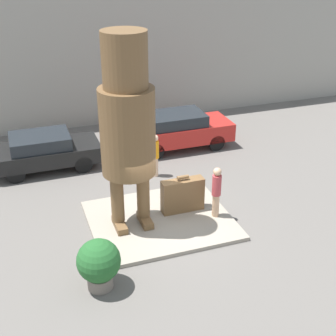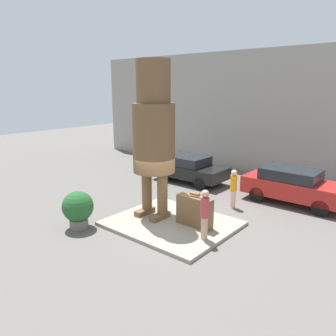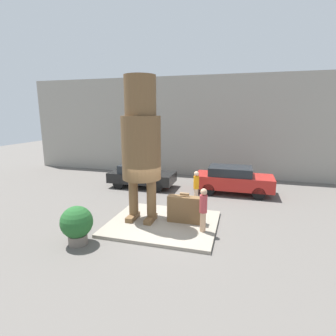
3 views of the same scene
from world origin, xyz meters
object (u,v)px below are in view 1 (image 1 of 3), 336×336
at_px(giant_suitcase, 183,195).
at_px(planter_pot, 99,263).
at_px(tourist, 216,190).
at_px(worker_hivis, 155,154).
at_px(parked_car_red, 179,129).
at_px(parked_car_black, 45,150).
at_px(statue_figure, 127,119).

distance_m(giant_suitcase, planter_pot, 4.30).
xyz_separation_m(tourist, worker_hivis, (-0.89, 3.58, -0.15)).
relative_size(parked_car_red, planter_pot, 3.09).
bearing_deg(giant_suitcase, parked_car_black, 128.17).
bearing_deg(worker_hivis, giant_suitcase, -89.97).
bearing_deg(parked_car_red, worker_hivis, -128.79).
bearing_deg(tourist, parked_car_red, 81.13).
relative_size(statue_figure, worker_hivis, 3.52).
relative_size(giant_suitcase, parked_car_black, 0.34).
height_order(giant_suitcase, parked_car_black, parked_car_black).
bearing_deg(statue_figure, planter_pot, -121.46).
bearing_deg(parked_car_black, planter_pot, -85.98).
relative_size(parked_car_black, worker_hivis, 2.41).
height_order(giant_suitcase, planter_pot, planter_pot).
bearing_deg(tourist, worker_hivis, 103.95).
bearing_deg(statue_figure, parked_car_red, 55.91).
bearing_deg(worker_hivis, parked_car_black, 152.28).
relative_size(giant_suitcase, tourist, 0.81).
height_order(parked_car_red, planter_pot, parked_car_red).
height_order(statue_figure, planter_pot, statue_figure).
height_order(parked_car_black, parked_car_red, parked_car_red).
distance_m(planter_pot, worker_hivis, 6.53).
distance_m(statue_figure, worker_hivis, 4.49).
distance_m(parked_car_black, worker_hivis, 4.39).
distance_m(tourist, parked_car_black, 7.38).
relative_size(giant_suitcase, parked_car_red, 0.32).
bearing_deg(tourist, planter_pot, -154.48).
height_order(statue_figure, parked_car_red, statue_figure).
relative_size(tourist, planter_pot, 1.21).
bearing_deg(giant_suitcase, worker_hivis, 90.03).
bearing_deg(statue_figure, tourist, -10.30).
distance_m(statue_figure, tourist, 3.75).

